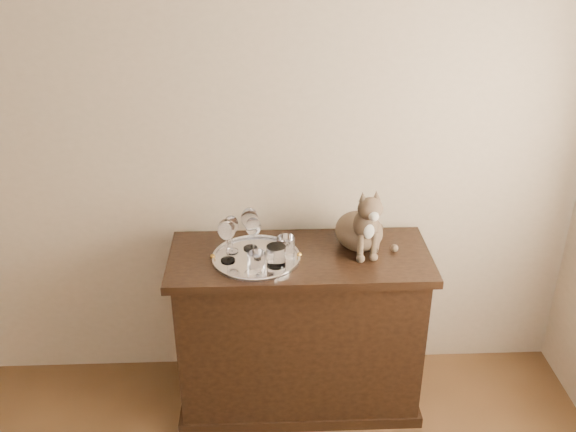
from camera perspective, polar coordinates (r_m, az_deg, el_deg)
name	(u,v)px	position (r m, az deg, el deg)	size (l,w,h in m)	color
wall_back	(167,130)	(3.03, -10.70, 7.51)	(4.00, 0.10, 2.70)	tan
sideboard	(299,330)	(3.17, 0.99, -10.13)	(1.20, 0.50, 0.85)	black
tray	(256,258)	(2.90, -2.84, -3.79)	(0.40, 0.40, 0.01)	silver
wine_glass_a	(231,234)	(2.91, -5.05, -1.60)	(0.07, 0.07, 0.18)	white
wine_glass_b	(250,229)	(2.92, -3.41, -1.13)	(0.08, 0.08, 0.21)	white
wine_glass_c	(227,240)	(2.83, -5.44, -2.17)	(0.08, 0.08, 0.21)	white
wine_glass_d	(254,236)	(2.88, -3.08, -1.81)	(0.07, 0.07, 0.18)	white
tumbler_a	(276,256)	(2.81, -1.06, -3.57)	(0.09, 0.09, 0.10)	white
tumbler_b	(257,262)	(2.78, -2.80, -4.09)	(0.08, 0.08, 0.09)	silver
tumbler_c	(286,247)	(2.89, -0.20, -2.73)	(0.08, 0.08, 0.09)	white
cat	(360,215)	(2.94, 6.40, 0.10)	(0.33, 0.31, 0.33)	#4C3B2D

